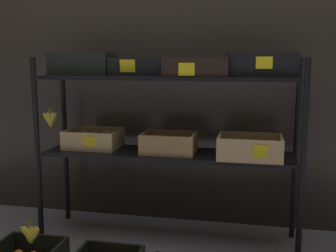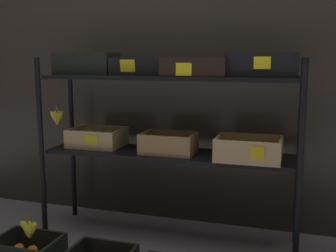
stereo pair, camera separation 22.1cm
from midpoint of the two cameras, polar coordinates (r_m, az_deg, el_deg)
ground_plane at (r=2.62m, az=-2.51°, el=-15.24°), size 10.00×10.00×0.00m
storefront_wall at (r=2.75m, az=-0.69°, el=10.83°), size 3.88×0.12×2.32m
display_rack at (r=2.40m, az=-2.37°, el=2.13°), size 1.60×0.39×1.12m
banana_bunch_loose at (r=2.35m, az=-20.97°, el=-13.75°), size 0.13×0.04×0.13m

